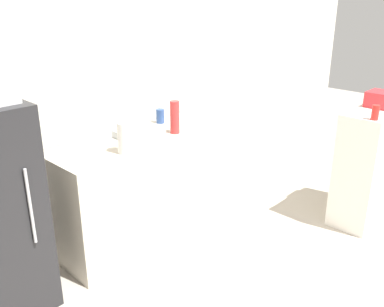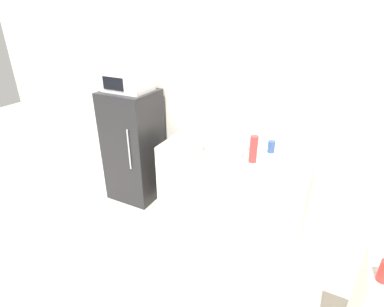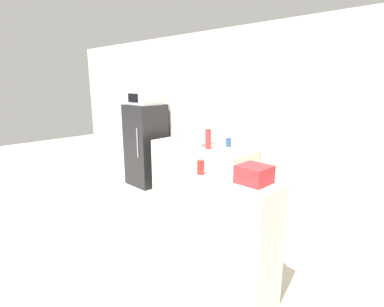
% 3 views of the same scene
% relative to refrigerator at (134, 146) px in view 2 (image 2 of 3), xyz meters
% --- Properties ---
extents(wall_back, '(8.00, 0.06, 2.60)m').
position_rel_refrigerator_xyz_m(wall_back, '(1.30, 0.37, 0.57)').
color(wall_back, silver).
rests_on(wall_back, ground_plane).
extents(refrigerator, '(0.63, 0.60, 1.47)m').
position_rel_refrigerator_xyz_m(refrigerator, '(0.00, 0.00, 0.00)').
color(refrigerator, '#232326').
rests_on(refrigerator, ground_plane).
extents(microwave, '(0.53, 0.40, 0.24)m').
position_rel_refrigerator_xyz_m(microwave, '(-0.00, -0.00, 0.85)').
color(microwave, white).
rests_on(microwave, refrigerator).
extents(counter, '(1.68, 0.60, 0.94)m').
position_rel_refrigerator_xyz_m(counter, '(1.36, 0.02, -0.26)').
color(counter, beige).
rests_on(counter, ground_plane).
extents(sink_basin, '(0.35, 0.30, 0.06)m').
position_rel_refrigerator_xyz_m(sink_basin, '(1.33, 0.04, 0.23)').
color(sink_basin, '#9EA3A8').
rests_on(sink_basin, counter).
extents(bottle_tall, '(0.08, 0.08, 0.28)m').
position_rel_refrigerator_xyz_m(bottle_tall, '(1.61, -0.10, 0.35)').
color(bottle_tall, red).
rests_on(bottle_tall, counter).
extents(bottle_short, '(0.08, 0.08, 0.13)m').
position_rel_refrigerator_xyz_m(bottle_short, '(1.73, 0.21, 0.27)').
color(bottle_short, '#2D4C8C').
rests_on(bottle_short, counter).
extents(paper_towel_roll, '(0.12, 0.12, 0.24)m').
position_rel_refrigerator_xyz_m(paper_towel_roll, '(1.02, -0.18, 0.32)').
color(paper_towel_roll, white).
rests_on(paper_towel_roll, counter).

